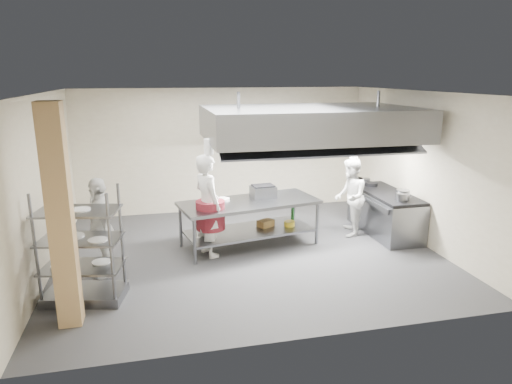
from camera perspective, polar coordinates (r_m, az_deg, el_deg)
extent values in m
plane|color=#2E2E30|center=(8.78, -0.88, -7.65)|extent=(7.00, 7.00, 0.00)
plane|color=silver|center=(8.13, -0.96, 12.32)|extent=(7.00, 7.00, 0.00)
plane|color=#BEB297|center=(11.23, -4.14, 5.20)|extent=(7.00, 0.00, 7.00)
plane|color=#BEB297|center=(8.35, -25.11, 0.59)|extent=(0.00, 6.00, 6.00)
plane|color=#BEB297|center=(9.67, 19.84, 2.85)|extent=(0.00, 6.00, 6.00)
cube|color=tan|center=(6.43, -23.23, -3.07)|extent=(0.30, 0.30, 3.00)
cube|color=slate|center=(8.92, 6.80, 8.55)|extent=(4.00, 2.50, 0.60)
cube|color=white|center=(8.70, 1.11, 6.38)|extent=(1.60, 0.12, 0.04)
cube|color=white|center=(9.29, 12.01, 6.59)|extent=(1.60, 0.12, 0.04)
cube|color=slate|center=(11.48, 4.93, 5.40)|extent=(1.50, 0.28, 0.04)
cube|color=slate|center=(8.90, -0.85, -1.34)|extent=(2.85, 1.62, 0.06)
cube|color=slate|center=(9.07, -0.84, -4.87)|extent=(2.62, 1.46, 0.04)
cube|color=gray|center=(10.13, 15.81, -2.64)|extent=(0.80, 2.00, 0.84)
cube|color=black|center=(10.01, 15.99, -0.17)|extent=(0.78, 1.96, 0.06)
imported|color=white|center=(8.46, -6.05, -1.68)|extent=(0.69, 0.82, 1.93)
imported|color=white|center=(9.72, 11.68, -0.62)|extent=(0.87, 0.97, 1.64)
imported|color=white|center=(8.02, -18.84, -4.19)|extent=(0.66, 1.07, 1.69)
cube|color=slate|center=(9.13, 0.89, 0.02)|extent=(0.51, 0.41, 0.23)
cube|color=olive|center=(9.24, 1.20, -3.93)|extent=(0.37, 0.33, 0.14)
cylinder|color=gray|center=(9.53, 17.88, -0.29)|extent=(0.26, 0.26, 0.18)
cylinder|color=white|center=(7.35, -20.85, -8.52)|extent=(0.28, 0.28, 0.05)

